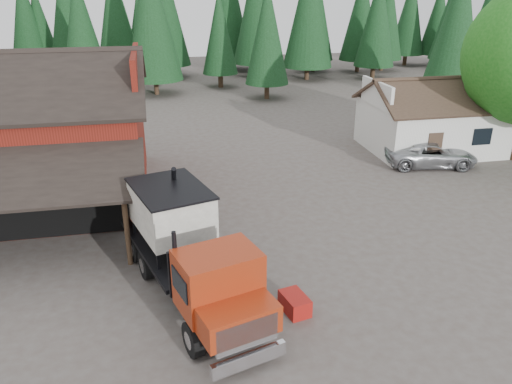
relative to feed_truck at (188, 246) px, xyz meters
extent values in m
plane|color=#4C423C|center=(3.50, 0.34, -1.86)|extent=(120.00, 120.00, 0.00)
cube|color=maroon|center=(-7.50, 10.34, 0.64)|extent=(12.00, 10.00, 5.00)
cube|color=black|center=(-7.50, 12.84, 4.14)|extent=(12.80, 5.53, 2.35)
cube|color=maroon|center=(-1.50, 10.34, 4.14)|extent=(0.25, 7.00, 2.00)
cylinder|color=#382619|center=(-2.10, 2.44, -0.46)|extent=(0.20, 0.20, 2.80)
cube|color=silver|center=(16.50, 13.34, -0.36)|extent=(8.00, 6.00, 3.00)
cube|color=#38281E|center=(16.50, 11.84, 1.89)|extent=(8.60, 3.42, 1.80)
cube|color=#38281E|center=(16.50, 14.84, 1.89)|extent=(8.60, 3.42, 1.80)
cube|color=silver|center=(12.50, 13.34, 1.89)|extent=(0.20, 4.20, 1.50)
cube|color=silver|center=(20.50, 13.34, 1.89)|extent=(0.20, 4.20, 1.50)
cube|color=#38281E|center=(15.00, 10.32, -0.86)|extent=(0.90, 0.06, 2.00)
cube|color=black|center=(18.00, 10.32, -0.26)|extent=(1.20, 0.06, 1.00)
sphere|color=#196116|center=(19.30, 11.14, 3.14)|extent=(4.40, 4.40, 4.40)
cylinder|color=#382619|center=(9.50, 30.34, -1.06)|extent=(0.44, 0.44, 1.60)
cone|color=black|center=(9.50, 30.34, 4.04)|extent=(3.96, 3.96, 9.00)
cylinder|color=#382619|center=(25.50, 26.34, -1.06)|extent=(0.44, 0.44, 1.60)
cone|color=black|center=(25.50, 26.34, 5.04)|extent=(4.84, 4.84, 11.00)
cylinder|color=#382619|center=(-0.50, 34.34, -1.06)|extent=(0.44, 0.44, 1.60)
cone|color=black|center=(-0.50, 34.34, 5.54)|extent=(5.28, 5.28, 12.00)
cylinder|color=black|center=(-0.14, -3.09, -1.33)|extent=(0.63, 1.11, 1.06)
cylinder|color=black|center=(1.80, -2.51, -1.33)|extent=(0.63, 1.11, 1.06)
cylinder|color=black|center=(-1.47, 1.35, -1.33)|extent=(0.63, 1.11, 1.06)
cylinder|color=black|center=(0.48, 1.93, -1.33)|extent=(0.63, 1.11, 1.06)
cylinder|color=black|center=(-1.85, 2.64, -1.33)|extent=(0.63, 1.11, 1.06)
cylinder|color=black|center=(0.09, 3.22, -1.33)|extent=(0.63, 1.11, 1.06)
cube|color=black|center=(-0.05, 0.16, -0.94)|extent=(3.39, 8.25, 0.39)
cube|color=silver|center=(1.25, -4.23, -1.33)|extent=(2.18, 0.80, 0.43)
cube|color=silver|center=(1.23, -4.14, -0.56)|extent=(1.78, 0.62, 0.87)
cube|color=maroon|center=(1.06, -3.59, -0.41)|extent=(2.44, 1.82, 0.82)
cube|color=maroon|center=(0.70, -2.39, 0.12)|extent=(2.69, 2.23, 1.78)
cube|color=black|center=(0.92, -3.12, 0.41)|extent=(1.96, 0.65, 0.87)
cylinder|color=black|center=(-0.47, -1.83, 0.65)|extent=(0.17, 0.17, 1.74)
cube|color=black|center=(0.43, -1.46, 0.07)|extent=(2.30, 0.79, 1.54)
cube|color=black|center=(-0.44, 1.45, -0.68)|extent=(3.96, 6.06, 0.15)
cube|color=silver|center=(-0.44, 1.45, 0.74)|extent=(3.04, 3.68, 1.54)
cone|color=silver|center=(-0.44, 1.45, -0.22)|extent=(2.64, 2.64, 0.68)
cube|color=black|center=(-0.44, 1.45, 1.53)|extent=(3.16, 3.80, 0.08)
cylinder|color=black|center=(-0.27, 2.91, 0.65)|extent=(0.23, 2.14, 2.94)
cube|color=maroon|center=(-1.66, 3.50, -0.41)|extent=(0.78, 0.90, 0.43)
cylinder|color=silver|center=(1.59, -1.47, -1.04)|extent=(0.79, 1.08, 0.54)
imported|color=#A5A8AD|center=(14.85, 10.34, -1.14)|extent=(5.56, 3.33, 1.45)
cube|color=maroon|center=(3.26, -1.70, -1.56)|extent=(0.93, 1.23, 0.60)
camera|label=1|loc=(-0.68, -14.74, 8.08)|focal=35.00mm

